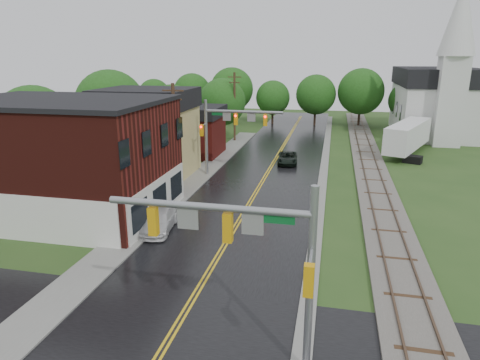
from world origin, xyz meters
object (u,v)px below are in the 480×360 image
(brick_building, at_px, (64,158))
(utility_pole_c, at_px, (235,106))
(church, at_px, (438,95))
(tree_left_e, at_px, (223,103))
(pickup_white, at_px, (159,221))
(utility_pole_b, at_px, (175,135))
(semi_trailer, at_px, (408,136))
(suv_dark, at_px, (288,158))
(traffic_signal_far, at_px, (228,125))
(tree_left_c, at_px, (173,110))
(tree_left_b, at_px, (112,107))
(traffic_signal_near, at_px, (249,244))
(tree_left_a, at_px, (36,126))

(brick_building, bearing_deg, utility_pole_c, 78.91)
(church, bearing_deg, brick_building, -129.98)
(tree_left_e, relative_size, pickup_white, 1.83)
(utility_pole_b, height_order, semi_trailer, utility_pole_b)
(utility_pole_b, bearing_deg, suv_dark, 53.32)
(traffic_signal_far, height_order, tree_left_c, tree_left_c)
(tree_left_b, xyz_separation_m, tree_left_e, (9.00, 14.00, -0.90))
(tree_left_e, height_order, semi_trailer, tree_left_e)
(brick_building, relative_size, traffic_signal_near, 1.95)
(traffic_signal_near, distance_m, tree_left_b, 36.73)
(traffic_signal_far, relative_size, utility_pole_b, 0.82)
(traffic_signal_near, bearing_deg, tree_left_c, 114.56)
(traffic_signal_far, bearing_deg, tree_left_c, 128.82)
(traffic_signal_near, height_order, suv_dark, traffic_signal_near)
(pickup_white, bearing_deg, tree_left_c, 101.83)
(tree_left_b, distance_m, semi_trailer, 33.75)
(tree_left_a, bearing_deg, utility_pole_b, 0.45)
(utility_pole_c, relative_size, suv_dark, 2.06)
(tree_left_a, distance_m, suv_dark, 24.55)
(traffic_signal_far, bearing_deg, utility_pole_c, 101.09)
(semi_trailer, bearing_deg, brick_building, -136.63)
(tree_left_c, distance_m, semi_trailer, 28.53)
(tree_left_b, xyz_separation_m, semi_trailer, (32.43, 8.67, -3.51))
(tree_left_a, bearing_deg, brick_building, -43.13)
(utility_pole_c, distance_m, tree_left_b, 16.42)
(utility_pole_b, xyz_separation_m, pickup_white, (2.00, -8.68, -4.07))
(tree_left_e, bearing_deg, utility_pole_c, -42.84)
(church, xyz_separation_m, tree_left_b, (-37.85, -21.84, -0.12))
(tree_left_b, bearing_deg, pickup_white, -54.91)
(tree_left_c, distance_m, pickup_white, 28.34)
(pickup_white, bearing_deg, suv_dark, 65.39)
(tree_left_c, bearing_deg, utility_pole_b, -68.51)
(tree_left_b, relative_size, tree_left_c, 1.27)
(traffic_signal_near, bearing_deg, utility_pole_b, 117.19)
(brick_building, bearing_deg, tree_left_e, 83.29)
(utility_pole_b, bearing_deg, tree_left_e, 94.90)
(utility_pole_b, distance_m, tree_left_b, 14.87)
(suv_dark, bearing_deg, utility_pole_c, 122.39)
(tree_left_e, bearing_deg, utility_pole_b, -85.10)
(utility_pole_c, height_order, pickup_white, utility_pole_c)
(traffic_signal_far, xyz_separation_m, tree_left_c, (-10.38, 12.90, -0.46))
(utility_pole_c, xyz_separation_m, pickup_white, (2.00, -30.68, -4.07))
(church, height_order, tree_left_b, church)
(utility_pole_b, distance_m, suv_dark, 14.49)
(tree_left_c, height_order, pickup_white, tree_left_c)
(tree_left_a, relative_size, suv_dark, 1.98)
(utility_pole_c, relative_size, tree_left_e, 1.10)
(utility_pole_c, bearing_deg, pickup_white, -86.27)
(semi_trailer, bearing_deg, traffic_signal_far, -143.07)
(traffic_signal_far, xyz_separation_m, tree_left_e, (-5.38, 18.90, -0.16))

